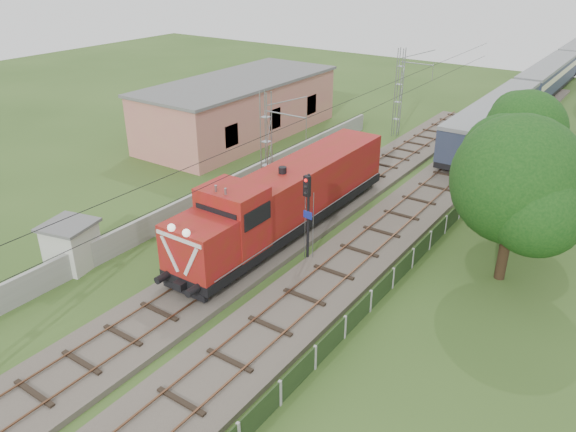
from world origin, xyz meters
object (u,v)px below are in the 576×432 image
Objects in this scene: signal_post at (307,203)px; relay_hut at (71,245)px; coach_rake at (566,63)px; locomotive at (288,198)px.

signal_post is 13.04m from relay_hut.
signal_post is 1.72× the size of relay_hut.
coach_rake is at bearing 87.95° from signal_post.
coach_rake is at bearing 84.94° from locomotive.
signal_post is (-2.11, -58.78, 1.23)m from coach_rake.
signal_post is (2.89, -2.31, 1.23)m from locomotive.
locomotive is 12.47m from relay_hut.
signal_post is at bearing 36.71° from relay_hut.
locomotive is at bearing -95.06° from coach_rake.
locomotive is at bearing 53.46° from relay_hut.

